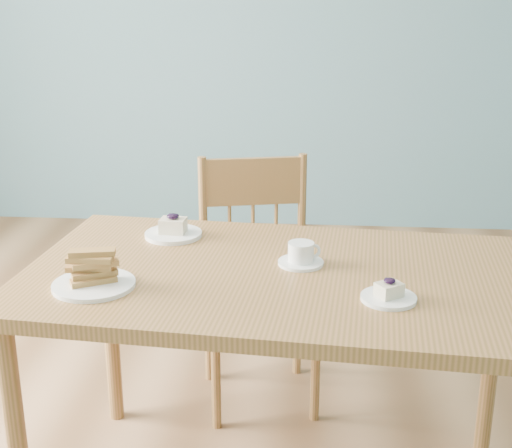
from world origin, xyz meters
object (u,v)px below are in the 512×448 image
at_px(dining_table, 281,297).
at_px(cheesecake_plate_far, 173,231).
at_px(dining_chair, 258,281).
at_px(coffee_cup, 301,255).
at_px(cheesecake_plate_near, 389,294).
at_px(biscotti_plate, 93,275).

distance_m(dining_table, cheesecake_plate_far, 0.44).
height_order(dining_chair, cheesecake_plate_far, dining_chair).
height_order(cheesecake_plate_far, coffee_cup, cheesecake_plate_far).
xyz_separation_m(dining_chair, cheesecake_plate_far, (-0.23, -0.34, 0.30)).
xyz_separation_m(dining_table, dining_chair, (-0.11, 0.59, -0.21)).
relative_size(dining_chair, cheesecake_plate_near, 6.51).
relative_size(cheesecake_plate_near, coffee_cup, 1.09).
height_order(dining_table, biscotti_plate, biscotti_plate).
xyz_separation_m(dining_chair, biscotti_plate, (-0.36, -0.73, 0.31)).
height_order(cheesecake_plate_near, coffee_cup, coffee_cup).
bearing_deg(dining_chair, dining_table, -92.24).
bearing_deg(coffee_cup, dining_table, -148.76).
xyz_separation_m(cheesecake_plate_far, coffee_cup, (0.39, -0.20, 0.01)).
xyz_separation_m(dining_table, coffee_cup, (0.05, 0.06, 0.10)).
bearing_deg(cheesecake_plate_near, biscotti_plate, 178.41).
bearing_deg(cheesecake_plate_far, cheesecake_plate_near, -34.39).
bearing_deg(biscotti_plate, dining_chair, 63.79).
xyz_separation_m(dining_chair, coffee_cup, (0.16, -0.53, 0.31)).
distance_m(dining_chair, biscotti_plate, 0.88).
distance_m(cheesecake_plate_far, biscotti_plate, 0.42).
bearing_deg(dining_chair, coffee_cup, -85.80).
bearing_deg(coffee_cup, dining_chair, 90.64).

